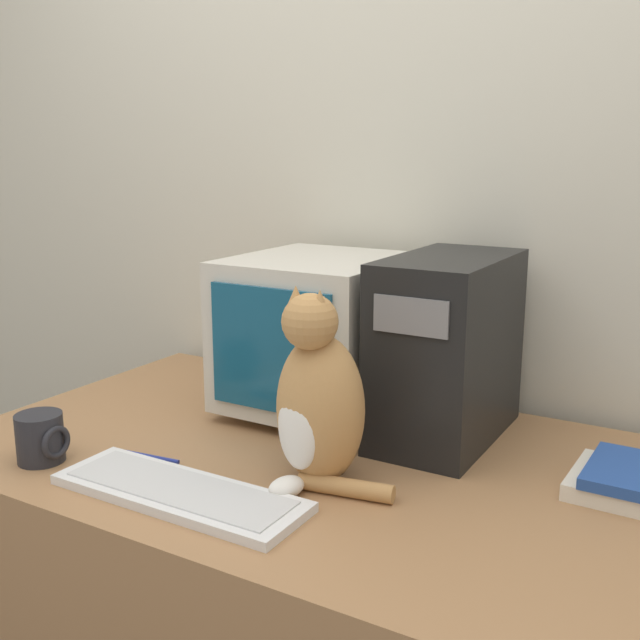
% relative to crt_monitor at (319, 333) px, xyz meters
% --- Properties ---
extents(wall_back, '(7.00, 0.05, 2.50)m').
position_rel_crt_monitor_xyz_m(wall_back, '(0.10, 0.29, 0.28)').
color(wall_back, beige).
rests_on(wall_back, ground_plane).
extents(desk, '(1.47, 0.91, 0.78)m').
position_rel_crt_monitor_xyz_m(desk, '(0.10, -0.23, -0.58)').
color(desk, '#9E7047').
rests_on(desk, ground_plane).
extents(crt_monitor, '(0.37, 0.42, 0.37)m').
position_rel_crt_monitor_xyz_m(crt_monitor, '(0.00, 0.00, 0.00)').
color(crt_monitor, beige).
rests_on(crt_monitor, desk).
extents(computer_tower, '(0.22, 0.40, 0.40)m').
position_rel_crt_monitor_xyz_m(computer_tower, '(0.32, 0.00, 0.01)').
color(computer_tower, black).
rests_on(computer_tower, desk).
extents(keyboard, '(0.49, 0.16, 0.02)m').
position_rel_crt_monitor_xyz_m(keyboard, '(0.02, -0.53, -0.18)').
color(keyboard, silver).
rests_on(keyboard, desk).
extents(cat, '(0.26, 0.23, 0.38)m').
position_rel_crt_monitor_xyz_m(cat, '(0.20, -0.35, -0.03)').
color(cat, '#B7844C').
rests_on(cat, desk).
extents(book_stack, '(0.16, 0.20, 0.05)m').
position_rel_crt_monitor_xyz_m(book_stack, '(0.70, -0.10, -0.17)').
color(book_stack, beige).
rests_on(book_stack, desk).
extents(pen, '(0.14, 0.03, 0.01)m').
position_rel_crt_monitor_xyz_m(pen, '(-0.15, -0.42, -0.19)').
color(pen, navy).
rests_on(pen, desk).
extents(mug, '(0.10, 0.09, 0.10)m').
position_rel_crt_monitor_xyz_m(mug, '(-0.33, -0.54, -0.14)').
color(mug, '#232328').
rests_on(mug, desk).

